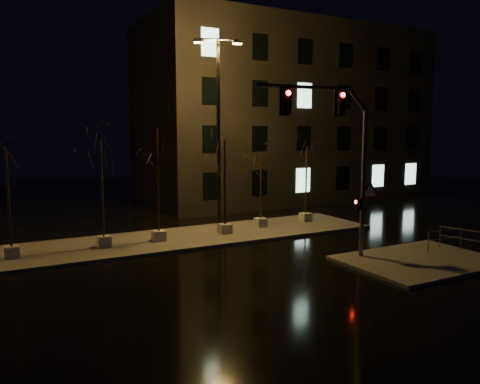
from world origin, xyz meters
TOP-DOWN VIEW (x-y plane):
  - ground at (0.00, 0.00)m, footprint 90.00×90.00m
  - median at (0.00, 6.00)m, footprint 22.00×5.00m
  - sidewalk_corner at (7.50, -3.50)m, footprint 7.00×5.00m
  - building at (14.00, 18.00)m, footprint 25.00×12.00m
  - tree_0 at (-9.15, 5.68)m, footprint 1.80×1.80m
  - tree_1 at (-4.89, 5.78)m, footprint 1.80×1.80m
  - tree_2 at (-1.98, 5.75)m, footprint 1.80×1.80m
  - tree_3 at (2.01, 5.76)m, footprint 1.80×1.80m
  - tree_4 at (4.79, 6.40)m, footprint 1.80×1.80m
  - tree_5 at (8.33, 6.57)m, footprint 1.80×1.80m
  - traffic_signal_mast at (4.21, -1.65)m, footprint 6.38×0.78m
  - streetlight_main at (1.84, 6.19)m, footprint 2.71×1.10m
  - guard_rail_a at (10.00, -2.85)m, footprint 2.33×0.17m
  - guard_rail_b at (10.50, -3.47)m, footprint 0.64×2.25m

SIDE VIEW (x-z plane):
  - ground at x=0.00m, z-range 0.00..0.00m
  - median at x=0.00m, z-range 0.00..0.15m
  - sidewalk_corner at x=7.50m, z-range 0.00..0.15m
  - guard_rail_a at x=10.00m, z-range 0.30..1.31m
  - guard_rail_b at x=10.50m, z-range 0.31..1.41m
  - tree_4 at x=4.79m, z-range 1.38..6.15m
  - tree_5 at x=8.33m, z-range 1.45..6.49m
  - tree_0 at x=-9.15m, z-range 1.50..6.73m
  - tree_3 at x=2.01m, z-range 1.58..7.08m
  - tree_1 at x=-4.89m, z-range 1.61..7.24m
  - tree_2 at x=-1.98m, z-range 1.76..7.97m
  - traffic_signal_mast at x=4.21m, z-range 1.38..9.20m
  - streetlight_main at x=1.84m, z-range 1.00..12.02m
  - building at x=14.00m, z-range 0.00..15.00m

